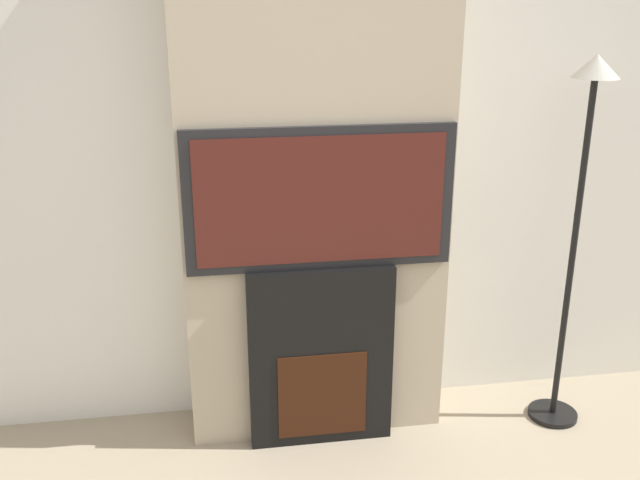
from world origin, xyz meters
name	(u,v)px	position (x,y,z in m)	size (l,w,h in m)	color
wall_back	(308,145)	(0.00, 2.03, 1.35)	(6.00, 0.06, 2.70)	silver
chimney_breast	(314,153)	(0.00, 1.84, 1.35)	(1.19, 0.32, 2.70)	tan
fireplace	(320,355)	(0.00, 1.68, 0.43)	(0.66, 0.15, 0.87)	black
television	(320,199)	(0.00, 1.68, 1.19)	(1.16, 0.07, 0.63)	black
floor_lamp	(581,187)	(1.18, 1.66, 1.20)	(0.24, 0.24, 1.78)	black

